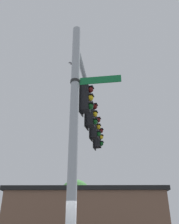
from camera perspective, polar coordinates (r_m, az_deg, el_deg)
The scene contains 9 objects.
signal_pole at distance 6.34m, azimuth -3.78°, elevation -7.18°, with size 0.24×0.24×7.82m, color #ADB2B7.
mast_arm at distance 10.98m, azimuth 0.49°, elevation 2.17°, with size 0.16×0.16×7.39m, color #ADB2B7.
traffic_light_nearest_pole at distance 9.07m, azimuth -0.81°, elevation 3.16°, with size 0.54×0.49×1.31m.
traffic_light_mid_inner at distance 10.27m, azimuth 0.33°, elevation -0.59°, with size 0.54×0.49×1.31m.
traffic_light_mid_outer at distance 11.51m, azimuth 1.24°, elevation -3.54°, with size 0.54×0.49×1.31m.
traffic_light_arm_end at distance 12.77m, azimuth 1.97°, elevation -5.91°, with size 0.54×0.49×1.31m.
street_name_sign at distance 7.11m, azimuth -0.08°, elevation 7.25°, with size 0.34×1.45×0.22m.
bird_flying at distance 13.08m, azimuth -4.10°, elevation 11.18°, with size 0.33×0.32×0.09m.
tree_by_storefront at distance 23.89m, azimuth -3.32°, elevation -18.95°, with size 2.86×2.86×6.46m.
Camera 1 is at (5.64, 2.02, 1.82)m, focal length 39.48 mm.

